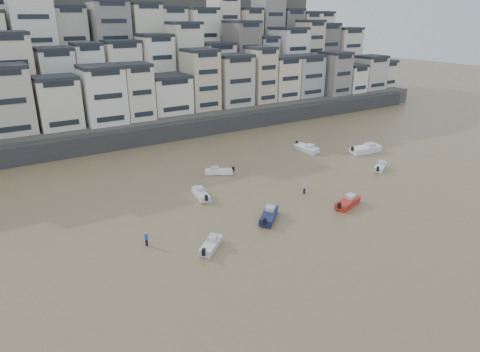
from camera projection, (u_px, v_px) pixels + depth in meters
ground at (405, 336)px, 35.37m from camera, size 400.00×400.00×0.00m
harbor_wall at (179, 131)px, 90.98m from camera, size 140.00×3.00×3.50m
hillside at (133, 59)px, 120.75m from camera, size 141.04×66.00×50.00m
boat_c at (269, 214)px, 55.22m from camera, size 5.29×5.05×1.50m
boat_d at (380, 166)px, 73.07m from camera, size 5.00×3.76×1.32m
boat_j at (211, 244)px, 48.34m from camera, size 4.54×4.21×1.28m
boat_i at (307, 148)px, 82.56m from camera, size 2.25×5.92×1.59m
boat_g at (366, 148)px, 81.88m from camera, size 7.15×3.05×1.89m
boat_h at (219, 170)px, 70.91m from camera, size 5.15×3.97×1.37m
boat_f at (201, 193)px, 61.93m from camera, size 2.47×5.26×1.38m
boat_a at (348, 201)px, 59.14m from camera, size 5.62×3.28×1.46m
person_blue at (146, 239)px, 48.92m from camera, size 0.44×0.44×1.74m
person_pink at (304, 188)px, 63.23m from camera, size 0.44×0.44×1.74m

